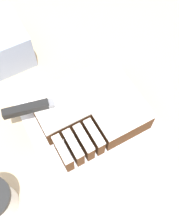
% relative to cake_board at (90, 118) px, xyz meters
% --- Properties ---
extents(ground_plane, '(8.00, 8.00, 0.00)m').
position_rel_cake_board_xyz_m(ground_plane, '(-0.05, 0.08, -0.96)').
color(ground_plane, '#4C4742').
extents(countertop, '(1.40, 1.10, 0.96)m').
position_rel_cake_board_xyz_m(countertop, '(-0.05, 0.08, -0.48)').
color(countertop, tan).
rests_on(countertop, ground_plane).
extents(cake_board, '(0.36, 0.31, 0.01)m').
position_rel_cake_board_xyz_m(cake_board, '(0.00, 0.00, 0.00)').
color(cake_board, silver).
rests_on(cake_board, countertop).
extents(cake, '(0.28, 0.23, 0.07)m').
position_rel_cake_board_xyz_m(cake, '(0.01, 0.01, 0.04)').
color(cake, '#472814').
rests_on(cake, cake_board).
extents(knife, '(0.33, 0.10, 0.02)m').
position_rel_cake_board_xyz_m(knife, '(-0.12, 0.06, 0.09)').
color(knife, silver).
rests_on(knife, cake).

